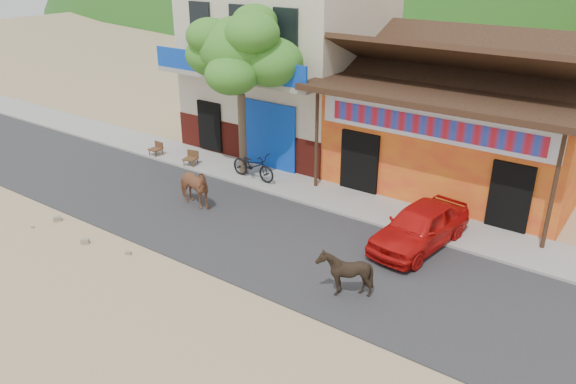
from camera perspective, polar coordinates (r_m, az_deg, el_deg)
name	(u,v)px	position (r m, az deg, el deg)	size (l,w,h in m)	color
ground	(237,287)	(14.42, -5.23, -9.55)	(120.00, 120.00, 0.00)	#9E825B
road	(294,246)	(16.09, 0.58, -5.56)	(60.00, 5.00, 0.04)	#28282B
sidewalk	(354,203)	(18.73, 6.76, -1.16)	(60.00, 2.00, 0.12)	gray
dance_club	(462,134)	(20.84, 17.29, 5.64)	(8.00, 6.00, 3.60)	orange
cafe_building	(290,62)	(23.74, 0.18, 13.05)	(7.00, 6.00, 7.00)	beige
tree	(241,94)	(20.04, -4.79, 9.87)	(3.00, 3.00, 6.00)	#2D721E
cow_tan	(192,187)	(18.46, -9.70, 0.53)	(0.74, 1.63, 1.37)	#9B5F3E
cow_dark	(344,273)	(13.75, 5.76, -8.17)	(0.98, 1.10, 1.21)	black
red_car	(420,226)	(16.23, 13.25, -3.39)	(1.47, 3.67, 1.25)	red
scooter	(253,166)	(20.30, -3.55, 2.69)	(0.67, 1.91, 1.00)	black
cafe_chair_left	(155,144)	(23.27, -13.36, 4.82)	(0.45, 0.45, 0.97)	#462417
cafe_chair_right	(190,153)	(21.88, -9.92, 3.97)	(0.47, 0.47, 1.02)	#50311A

